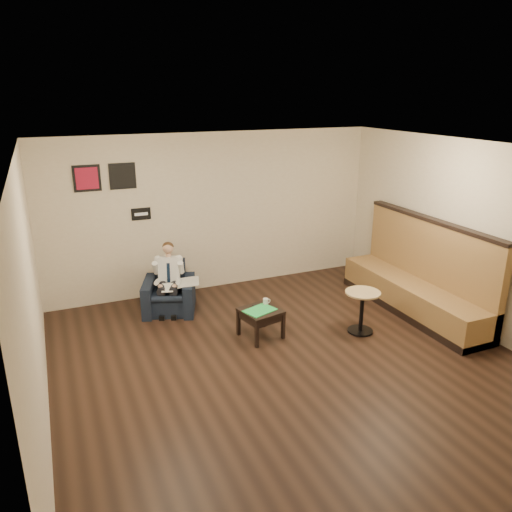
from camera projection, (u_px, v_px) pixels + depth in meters
name	position (u px, v px, depth m)	size (l,w,h in m)	color
ground	(290.00, 362.00, 6.68)	(6.00, 6.00, 0.00)	black
wall_back	(215.00, 212.00, 8.85)	(6.00, 0.02, 2.80)	beige
wall_front	(481.00, 389.00, 3.62)	(6.00, 0.02, 2.80)	beige
wall_left	(32.00, 302.00, 5.12)	(0.02, 6.00, 2.80)	beige
wall_right	(473.00, 237.00, 7.36)	(0.02, 6.00, 2.80)	beige
ceiling	(295.00, 150.00, 5.80)	(6.00, 6.00, 0.02)	white
seating_sign	(141.00, 214.00, 8.32)	(0.32, 0.02, 0.20)	black
art_print_left	(87.00, 178.00, 7.82)	(0.42, 0.03, 0.42)	#B31634
art_print_right	(123.00, 176.00, 8.02)	(0.42, 0.03, 0.42)	black
armchair	(169.00, 289.00, 8.13)	(0.81, 0.81, 0.78)	black
seated_man	(168.00, 283.00, 7.98)	(0.51, 0.77, 1.07)	silver
lap_papers	(167.00, 288.00, 7.92)	(0.18, 0.26, 0.01)	white
newspaper	(188.00, 282.00, 8.02)	(0.34, 0.43, 0.01)	silver
side_table	(261.00, 323.00, 7.31)	(0.53, 0.53, 0.43)	black
green_folder	(260.00, 310.00, 7.21)	(0.43, 0.31, 0.01)	#2BDB5C
coffee_mug	(266.00, 301.00, 7.41)	(0.08, 0.08, 0.09)	white
smartphone	(257.00, 305.00, 7.39)	(0.13, 0.07, 0.01)	black
banquette	(415.00, 268.00, 8.00)	(0.70, 2.95, 1.51)	olive
cafe_table	(362.00, 312.00, 7.43)	(0.52, 0.52, 0.65)	tan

